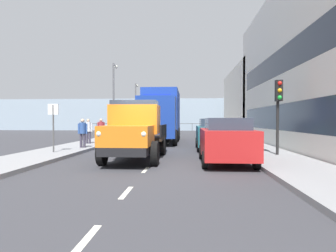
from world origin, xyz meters
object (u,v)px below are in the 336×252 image
Objects in this scene: street_sign at (53,119)px; traffic_light_near at (278,101)px; pedestrian_couple_a at (83,131)px; lorry_cargo_blue at (161,114)px; truck_vintage_orange at (135,132)px; car_red_kerbside_near at (226,140)px; car_navy_oppositeside_2 at (153,126)px; car_teal_kerbside_1 at (214,134)px; pedestrian_by_lamp at (88,129)px; lamp_post_promenade at (114,93)px; lamp_post_far at (136,103)px; pedestrian_strolling at (101,128)px; car_white_oppositeside_0 at (131,130)px; car_maroon_oppositeside_1 at (145,128)px.

traffic_light_near is at bearing 178.19° from street_sign.
pedestrian_couple_a is 0.49× the size of traffic_light_near.
truck_vintage_orange is at bearing 88.94° from lorry_cargo_blue.
truck_vintage_orange is at bearing 10.01° from traffic_light_near.
car_red_kerbside_near is 23.99m from car_navy_oppositeside_2.
car_teal_kerbside_1 is 7.99m from pedestrian_by_lamp.
lamp_post_promenade is 1.11× the size of lamp_post_far.
lamp_post_far is at bearing -89.27° from pedestrian_strolling.
car_red_kerbside_near is at bearing 108.61° from lorry_cargo_blue.
car_white_oppositeside_0 is 13.48m from car_navy_oppositeside_2.
car_maroon_oppositeside_1 is 10.19m from pedestrian_by_lamp.
lamp_post_far is (2.05, -13.21, 2.79)m from car_white_oppositeside_0.
lamp_post_promenade is (2.34, 2.83, 3.12)m from car_maroon_oppositeside_1.
truck_vintage_orange is 0.87× the size of lamp_post_promenade.
car_navy_oppositeside_2 is at bearing -90.00° from car_white_oppositeside_0.
truck_vintage_orange is at bearing 97.27° from car_maroon_oppositeside_1.
car_red_kerbside_near is 0.59× the size of lamp_post_promenade.
street_sign reaches higher than car_teal_kerbside_1.
car_teal_kerbside_1 is 2.56× the size of pedestrian_strolling.
car_maroon_oppositeside_1 is 4.82m from lamp_post_promenade.
lorry_cargo_blue is 3.65× the size of street_sign.
car_navy_oppositeside_2 is 1.26× the size of traffic_light_near.
pedestrian_strolling is 0.71× the size of street_sign.
car_white_oppositeside_0 is 2.97× the size of pedestrian_by_lamp.
lamp_post_far is (2.05, 0.26, 2.79)m from car_navy_oppositeside_2.
car_maroon_oppositeside_1 is (2.25, -6.77, -1.18)m from lorry_cargo_blue.
pedestrian_strolling is at bearing -35.28° from traffic_light_near.
car_teal_kerbside_1 is 13.11m from car_maroon_oppositeside_1.
car_maroon_oppositeside_1 is 6.45m from car_navy_oppositeside_2.
car_navy_oppositeside_2 is 23.14m from traffic_light_near.
lamp_post_promenade reaches higher than pedestrian_strolling.
car_white_oppositeside_0 is 5.79m from pedestrian_couple_a.
car_red_kerbside_near is 0.93× the size of car_teal_kerbside_1.
street_sign is (-0.10, 4.89, 0.61)m from pedestrian_by_lamp.
car_teal_kerbside_1 is at bearing 166.47° from pedestrian_by_lamp.
lorry_cargo_blue is at bearing -55.23° from traffic_light_near.
traffic_light_near is (-8.08, 21.63, 1.58)m from car_navy_oppositeside_2.
car_maroon_oppositeside_1 is at bearing -82.73° from truck_vintage_orange.
lorry_cargo_blue reaches higher than pedestrian_strolling.
lamp_post_far is 21.14m from street_sign.
pedestrian_by_lamp is 11.55m from traffic_light_near.
car_teal_kerbside_1 is 4.43m from traffic_light_near.
pedestrian_by_lamp is 0.27× the size of lamp_post_far.
truck_vintage_orange is at bearing 134.49° from pedestrian_couple_a.
street_sign is (0.16, 6.72, 0.60)m from pedestrian_strolling.
truck_vintage_orange reaches higher than pedestrian_strolling.
pedestrian_by_lamp is at bearing 77.96° from car_maroon_oppositeside_1.
lamp_post_promenade reaches higher than lamp_post_far.
pedestrian_strolling is (4.11, 1.37, -0.99)m from lorry_cargo_blue.
pedestrian_by_lamp is at bearing 54.13° from car_white_oppositeside_0.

